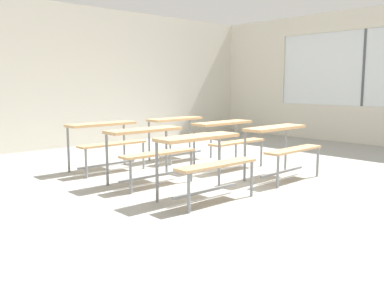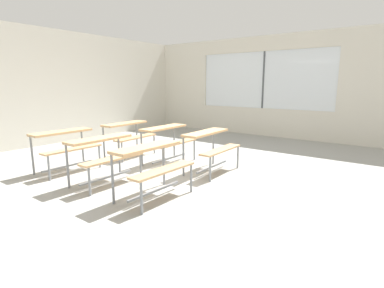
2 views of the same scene
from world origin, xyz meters
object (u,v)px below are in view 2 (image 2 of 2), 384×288
desk_bench_r0c1 (211,142)px  desk_bench_r2c0 (65,141)px  desk_bench_r0c0 (152,159)px  desk_bench_r2c1 (129,131)px  desk_bench_r1c0 (104,149)px  desk_bench_r1c1 (168,136)px

desk_bench_r0c1 → desk_bench_r2c0: same height
desk_bench_r0c0 → desk_bench_r2c1: bearing=56.3°
desk_bench_r1c0 → desk_bench_r0c0: bearing=-89.2°
desk_bench_r1c0 → desk_bench_r2c0: (0.02, 1.15, 0.00)m
desk_bench_r0c1 → desk_bench_r2c1: bearing=89.9°
desk_bench_r0c1 → desk_bench_r1c1: bearing=87.9°
desk_bench_r1c0 → desk_bench_r2c1: 1.88m
desk_bench_r2c1 → desk_bench_r0c0: bearing=-127.4°
desk_bench_r0c1 → desk_bench_r1c0: bearing=145.2°
desk_bench_r0c0 → desk_bench_r1c1: 1.90m
desk_bench_r1c0 → desk_bench_r2c1: same height
desk_bench_r0c0 → desk_bench_r1c0: size_ratio=1.00×
desk_bench_r0c0 → desk_bench_r2c1: (1.51, 2.18, 0.00)m
desk_bench_r1c1 → desk_bench_r0c0: bearing=-146.1°
desk_bench_r0c0 → desk_bench_r1c0: (-0.00, 1.07, 0.00)m
desk_bench_r1c1 → desk_bench_r2c0: 1.92m
desk_bench_r1c1 → desk_bench_r2c1: bearing=92.5°
desk_bench_r0c0 → desk_bench_r2c1: same height
desk_bench_r1c0 → desk_bench_r2c0: size_ratio=1.00×
desk_bench_r0c0 → desk_bench_r1c1: same height
desk_bench_r0c0 → desk_bench_r0c1: 1.55m
desk_bench_r0c1 → desk_bench_r2c0: bearing=123.9°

